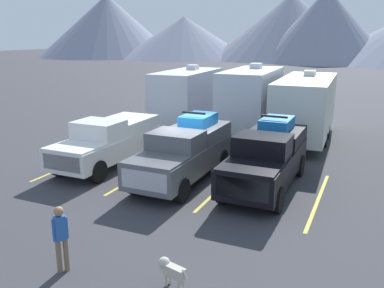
{
  "coord_description": "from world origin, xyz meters",
  "views": [
    {
      "loc": [
        6.72,
        -14.32,
        5.56
      ],
      "look_at": [
        0.0,
        0.62,
        1.2
      ],
      "focal_mm": 38.41,
      "sensor_mm": 36.0,
      "label": 1
    }
  ],
  "objects": [
    {
      "name": "lot_stripe_c",
      "position": [
        1.76,
        -0.38,
        0.0
      ],
      "size": [
        0.12,
        5.5,
        0.01
      ],
      "primitive_type": "cube",
      "color": "gold",
      "rests_on": "ground"
    },
    {
      "name": "ground_plane",
      "position": [
        0.0,
        0.0,
        0.0
      ],
      "size": [
        240.0,
        240.0,
        0.0
      ],
      "primitive_type": "plane",
      "color": "#38383D"
    },
    {
      "name": "mountain_ridge",
      "position": [
        5.4,
        81.82,
        7.29
      ],
      "size": [
        160.66,
        45.77,
        17.04
      ],
      "color": "gray",
      "rests_on": "ground"
    },
    {
      "name": "lot_stripe_d",
      "position": [
        5.27,
        -0.38,
        0.0
      ],
      "size": [
        0.12,
        5.5,
        0.01
      ],
      "primitive_type": "cube",
      "color": "gold",
      "rests_on": "ground"
    },
    {
      "name": "pickup_truck_a",
      "position": [
        -3.73,
        0.06,
        1.09
      ],
      "size": [
        2.19,
        5.8,
        2.09
      ],
      "color": "white",
      "rests_on": "ground"
    },
    {
      "name": "pickup_truck_c",
      "position": [
        3.27,
        0.18,
        1.19
      ],
      "size": [
        2.16,
        5.74,
        2.59
      ],
      "color": "black",
      "rests_on": "ground"
    },
    {
      "name": "person_a",
      "position": [
        0.24,
        -7.52,
        0.97
      ],
      "size": [
        0.3,
        0.33,
        1.69
      ],
      "color": "#726047",
      "rests_on": "ground"
    },
    {
      "name": "camper_trailer_a",
      "position": [
        -3.88,
        8.53,
        1.98
      ],
      "size": [
        2.81,
        7.32,
        3.76
      ],
      "color": "silver",
      "rests_on": "ground"
    },
    {
      "name": "lot_stripe_a",
      "position": [
        -5.27,
        -0.38,
        0.0
      ],
      "size": [
        0.12,
        5.5,
        0.01
      ],
      "primitive_type": "cube",
      "color": "gold",
      "rests_on": "ground"
    },
    {
      "name": "camper_trailer_b",
      "position": [
        0.39,
        7.81,
        2.11
      ],
      "size": [
        2.7,
        7.27,
        4.01
      ],
      "color": "silver",
      "rests_on": "ground"
    },
    {
      "name": "dog",
      "position": [
        2.89,
        -7.0,
        0.44
      ],
      "size": [
        0.81,
        0.39,
        0.66
      ],
      "color": "beige",
      "rests_on": "ground"
    },
    {
      "name": "pickup_truck_b",
      "position": [
        0.09,
        -0.28,
        1.17
      ],
      "size": [
        2.15,
        5.81,
        2.56
      ],
      "color": "#595B60",
      "rests_on": "ground"
    },
    {
      "name": "lot_stripe_b",
      "position": [
        -1.76,
        -0.38,
        0.0
      ],
      "size": [
        0.12,
        5.5,
        0.01
      ],
      "primitive_type": "cube",
      "color": "gold",
      "rests_on": "ground"
    },
    {
      "name": "camper_trailer_c",
      "position": [
        3.36,
        7.86,
        1.95
      ],
      "size": [
        2.9,
        8.84,
        3.68
      ],
      "color": "silver",
      "rests_on": "ground"
    }
  ]
}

